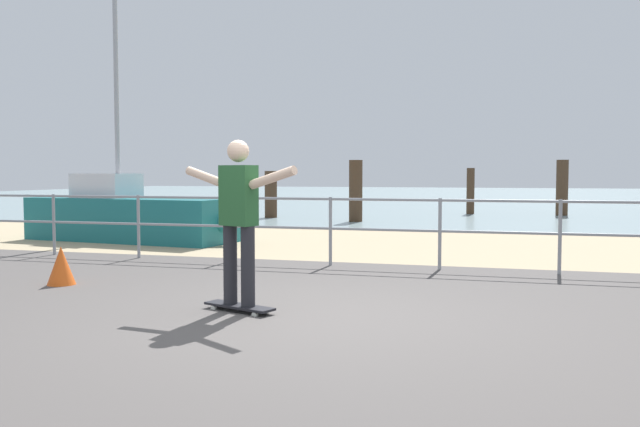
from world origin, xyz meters
name	(u,v)px	position (x,y,z in m)	size (l,w,h in m)	color
ground_plane	(254,344)	(0.00, -1.00, 0.00)	(24.00, 10.00, 0.04)	#514C49
beach_strip	(405,245)	(0.00, 7.00, 0.00)	(24.00, 6.00, 0.04)	tan
sea_surface	(478,197)	(0.00, 35.00, 0.00)	(72.00, 50.00, 0.04)	#849EA3
railing_fence	(279,219)	(-1.41, 3.60, 0.70)	(11.42, 0.05, 1.05)	gray
sailboat	(137,216)	(-5.38, 6.07, 0.53)	(5.05, 1.95, 5.58)	#19666B
skateboard	(239,307)	(-0.59, 0.10, 0.07)	(0.82, 0.46, 0.08)	black
skateboarder	(239,212)	(-0.59, 0.10, 1.02)	(1.39, 0.58, 1.65)	#26262B
groyne_post_0	(271,195)	(-5.25, 13.65, 0.74)	(0.39, 0.39, 1.48)	#422D1E
groyne_post_1	(356,191)	(-2.31, 12.68, 0.89)	(0.39, 0.39, 1.78)	#422D1E
groyne_post_2	(470,191)	(0.63, 17.30, 0.79)	(0.27, 0.27, 1.58)	#422D1E
groyne_post_3	(562,188)	(3.57, 17.31, 0.92)	(0.38, 0.38, 1.85)	#422D1E
traffic_cone	(61,266)	(-3.36, 0.99, 0.25)	(0.36, 0.36, 0.50)	#E55919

